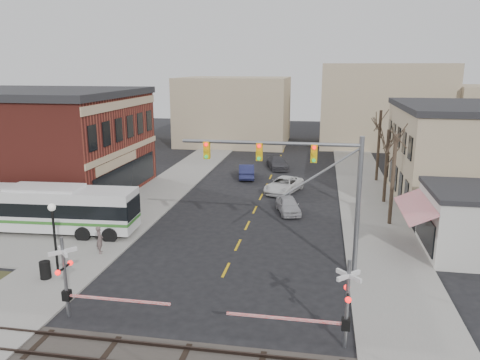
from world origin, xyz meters
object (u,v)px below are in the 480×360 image
car_b (247,171)px  car_d (277,163)px  traffic_signal_mast (308,176)px  transit_bus (47,208)px  street_lamp (53,223)px  pedestrian_far (87,218)px  trash_bin (45,270)px  pedestrian_near (100,240)px  car_a (288,205)px  rr_crossing_east (336,304)px  rr_crossing_west (74,279)px  car_c (284,185)px

car_b → car_d: (2.79, 5.20, -0.06)m
car_b → traffic_signal_mast: bearing=98.0°
transit_bus → car_b: 22.25m
street_lamp → pedestrian_far: bearing=104.2°
car_d → pedestrian_far: (-11.57, -23.43, 0.22)m
pedestrian_far → car_d: bearing=40.6°
trash_bin → pedestrian_near: bearing=71.2°
car_a → trash_bin: bearing=-145.4°
rr_crossing_east → pedestrian_near: 16.30m
rr_crossing_west → pedestrian_near: 7.73m
traffic_signal_mast → car_c: (-2.69, 17.42, -5.02)m
car_c → pedestrian_near: size_ratio=2.94×
transit_bus → car_c: transit_bus is taller
rr_crossing_east → car_a: 18.69m
street_lamp → car_c: street_lamp is taller
transit_bus → car_c: 20.99m
traffic_signal_mast → rr_crossing_east: size_ratio=1.79×
rr_crossing_west → car_d: bearing=79.9°
rr_crossing_east → car_b: bearing=106.0°
transit_bus → rr_crossing_west: size_ratio=2.29×
car_a → car_d: (-2.49, 16.73, 0.02)m
traffic_signal_mast → car_a: bearing=99.2°
car_a → pedestrian_far: 15.58m
trash_bin → car_c: car_c is taller
traffic_signal_mast → pedestrian_near: size_ratio=5.69×
car_d → trash_bin: bearing=-124.8°
transit_bus → car_d: transit_bus is taller
car_d → rr_crossing_west: bearing=-117.5°
rr_crossing_east → street_lamp: size_ratio=1.39×
rr_crossing_west → street_lamp: (-3.62, 4.45, 1.05)m
rr_crossing_west → car_d: 35.33m
transit_bus → car_d: size_ratio=2.69×
car_b → car_d: bearing=-127.6°
transit_bus → rr_crossing_east: size_ratio=2.29×
car_a → pedestrian_near: 15.42m
traffic_signal_mast → car_b: (-7.08, 22.62, -4.99)m
pedestrian_near → transit_bus: bearing=37.4°
transit_bus → pedestrian_far: transit_bus is taller
transit_bus → traffic_signal_mast: (18.31, -3.45, 3.90)m
car_a → pedestrian_near: pedestrian_near is taller
traffic_signal_mast → rr_crossing_east: bearing=-78.2°
traffic_signal_mast → car_d: (-4.29, 27.82, -5.05)m
traffic_signal_mast → pedestrian_near: 13.72m
pedestrian_far → transit_bus: bearing=178.0°
traffic_signal_mast → car_b: bearing=107.4°
rr_crossing_west → car_c: size_ratio=1.08×
street_lamp → pedestrian_near: 3.71m
rr_crossing_east → traffic_signal_mast: bearing=101.8°
traffic_signal_mast → car_a: size_ratio=2.54×
rr_crossing_east → car_d: size_ratio=1.17×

